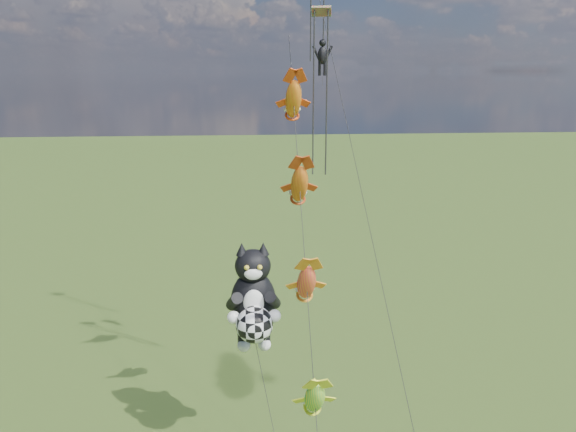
{
  "coord_description": "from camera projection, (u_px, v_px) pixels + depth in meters",
  "views": [
    {
      "loc": [
        3.6,
        -16.49,
        18.27
      ],
      "look_at": [
        6.11,
        12.84,
        10.66
      ],
      "focal_mm": 35.0,
      "sensor_mm": 36.0,
      "label": 1
    }
  ],
  "objects": [
    {
      "name": "cat_kite_rig",
      "position": [
        254.0,
        301.0,
        26.39
      ],
      "size": [
        2.72,
        4.16,
        10.59
      ],
      "rotation": [
        0.0,
        0.0,
        0.4
      ],
      "color": "brown",
      "rests_on": "ground"
    },
    {
      "name": "fish_windsock_rig",
      "position": [
        303.0,
        233.0,
        25.05
      ],
      "size": [
        0.85,
        15.97,
        20.1
      ],
      "rotation": [
        0.0,
        0.0,
        0.33
      ],
      "color": "brown",
      "rests_on": "ground"
    },
    {
      "name": "parafoil_rig",
      "position": [
        324.0,
        48.0,
        28.85
      ],
      "size": [
        3.65,
        17.28,
        27.12
      ],
      "rotation": [
        0.0,
        0.0,
        0.25
      ],
      "color": "brown",
      "rests_on": "ground"
    }
  ]
}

